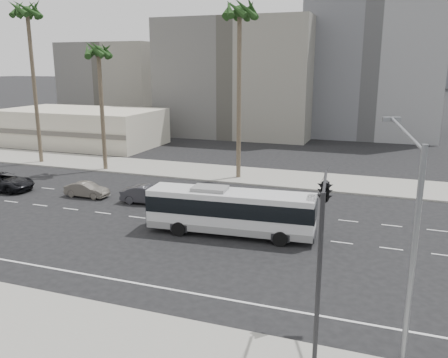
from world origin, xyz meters
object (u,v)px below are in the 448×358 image
at_px(palm_mid, 98,54).
at_px(palm_far, 27,15).
at_px(streetlight_corner, 411,234).
at_px(palm_near, 240,15).
at_px(city_bus, 231,210).
at_px(car_c, 3,182).
at_px(traffic_signal, 324,198).
at_px(car_b, 87,190).
at_px(car_a, 148,195).

height_order(palm_mid, palm_far, palm_far).
distance_m(streetlight_corner, palm_near, 31.45).
xyz_separation_m(city_bus, palm_near, (-4.41, 15.18, 13.89)).
relative_size(palm_near, palm_mid, 1.27).
bearing_deg(car_c, palm_mid, -25.03).
bearing_deg(palm_mid, palm_far, 175.30).
xyz_separation_m(car_c, traffic_signal, (30.40, -12.71, 4.94)).
bearing_deg(car_b, city_bus, -106.80).
bearing_deg(car_a, traffic_signal, -135.22).
bearing_deg(palm_near, car_a, -111.97).
distance_m(car_a, streetlight_corner, 24.75).
bearing_deg(palm_near, car_c, -148.33).
xyz_separation_m(car_b, car_c, (-8.51, -0.76, 0.17)).
distance_m(traffic_signal, palm_mid, 35.59).
xyz_separation_m(traffic_signal, palm_far, (-35.63, 23.75, 10.63)).
relative_size(streetlight_corner, palm_near, 0.52).
height_order(car_c, palm_near, palm_near).
bearing_deg(streetlight_corner, car_a, 125.64).
height_order(car_c, palm_far, palm_far).
xyz_separation_m(palm_near, palm_mid, (-14.74, -1.29, -3.38)).
bearing_deg(palm_mid, palm_near, 5.01).
height_order(palm_near, palm_far, palm_far).
xyz_separation_m(traffic_signal, palm_mid, (-26.38, 22.99, 6.46)).
relative_size(car_b, palm_far, 0.21).
distance_m(car_a, car_c, 14.46).
xyz_separation_m(city_bus, car_b, (-14.65, 4.38, -1.05)).
distance_m(car_b, palm_far, 23.28).
bearing_deg(streetlight_corner, traffic_signal, 142.32).
bearing_deg(car_c, city_bus, -102.52).
bearing_deg(streetlight_corner, car_c, 140.68).
xyz_separation_m(palm_near, palm_far, (-23.98, -0.53, 0.79)).
relative_size(streetlight_corner, palm_mid, 0.66).
distance_m(city_bus, traffic_signal, 12.31).
distance_m(car_a, palm_far, 27.10).
distance_m(city_bus, palm_far, 35.16).
bearing_deg(palm_near, city_bus, -73.82).
relative_size(car_c, traffic_signal, 0.84).
relative_size(car_b, traffic_signal, 0.56).
xyz_separation_m(car_a, traffic_signal, (15.97, -13.58, 5.01)).
relative_size(traffic_signal, palm_mid, 0.51).
distance_m(city_bus, palm_near, 21.05).
xyz_separation_m(streetlight_corner, palm_near, (-15.00, 25.56, 10.53)).
relative_size(city_bus, palm_near, 0.66).
bearing_deg(city_bus, car_b, 158.97).
distance_m(car_a, palm_mid, 18.13).
xyz_separation_m(car_c, palm_far, (-5.22, 11.04, 15.57)).
relative_size(car_c, palm_mid, 0.43).
bearing_deg(car_a, palm_far, 57.80).
bearing_deg(palm_near, traffic_signal, -64.38).
bearing_deg(car_c, car_a, -90.23).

